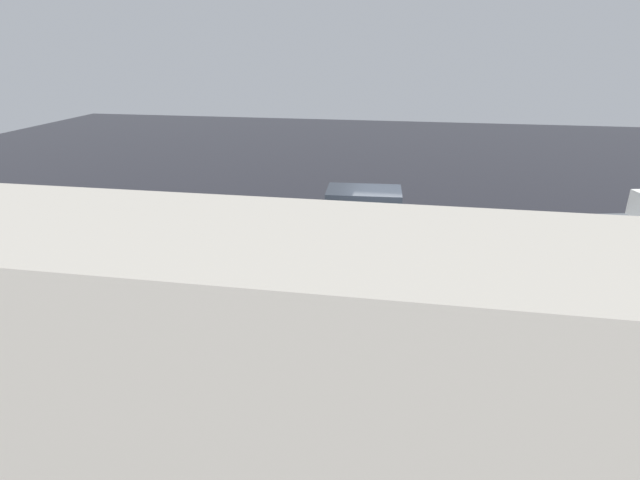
{
  "coord_description": "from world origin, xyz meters",
  "views": [
    {
      "loc": [
        -0.47,
        15.07,
        6.33
      ],
      "look_at": [
        1.93,
        1.5,
        0.9
      ],
      "focal_mm": 28.0,
      "sensor_mm": 36.0,
      "label": 1
    }
  ],
  "objects_px": {
    "fire_hydrant": "(280,268)",
    "sign_post": "(195,238)",
    "moving_hatchback": "(356,220)",
    "pedestrian": "(245,262)"
  },
  "relations": [
    {
      "from": "moving_hatchback",
      "to": "fire_hydrant",
      "type": "xyz_separation_m",
      "value": [
        1.87,
        2.68,
        -0.63
      ]
    },
    {
      "from": "pedestrian",
      "to": "fire_hydrant",
      "type": "bearing_deg",
      "value": -157.74
    },
    {
      "from": "moving_hatchback",
      "to": "sign_post",
      "type": "bearing_deg",
      "value": 43.75
    },
    {
      "from": "moving_hatchback",
      "to": "pedestrian",
      "type": "xyz_separation_m",
      "value": [
        2.78,
        3.06,
        -0.34
      ]
    },
    {
      "from": "moving_hatchback",
      "to": "pedestrian",
      "type": "relative_size",
      "value": 3.28
    },
    {
      "from": "pedestrian",
      "to": "sign_post",
      "type": "xyz_separation_m",
      "value": [
        1.1,
        0.65,
        0.9
      ]
    },
    {
      "from": "fire_hydrant",
      "to": "sign_post",
      "type": "distance_m",
      "value": 2.54
    },
    {
      "from": "fire_hydrant",
      "to": "sign_post",
      "type": "bearing_deg",
      "value": 27.04
    },
    {
      "from": "moving_hatchback",
      "to": "sign_post",
      "type": "relative_size",
      "value": 1.67
    },
    {
      "from": "sign_post",
      "to": "fire_hydrant",
      "type": "bearing_deg",
      "value": -152.96
    }
  ]
}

